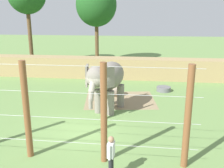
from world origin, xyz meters
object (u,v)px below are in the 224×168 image
object	(u,v)px
elephant	(107,79)
zookeeper	(111,155)
water_tub	(164,89)
enrichment_ball	(115,90)

from	to	relation	value
elephant	zookeeper	distance (m)	6.79
elephant	water_tub	distance (m)	6.32
enrichment_ball	water_tub	distance (m)	3.97
enrichment_ball	water_tub	size ratio (longest dim) A/B	0.82
elephant	zookeeper	size ratio (longest dim) A/B	2.41
water_tub	enrichment_ball	bearing A→B (deg)	-155.98
elephant	water_tub	size ratio (longest dim) A/B	3.66
enrichment_ball	water_tub	xyz separation A→B (m)	(3.62, 1.61, -0.27)
elephant	enrichment_ball	world-z (taller)	elephant
zookeeper	water_tub	size ratio (longest dim) A/B	1.52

